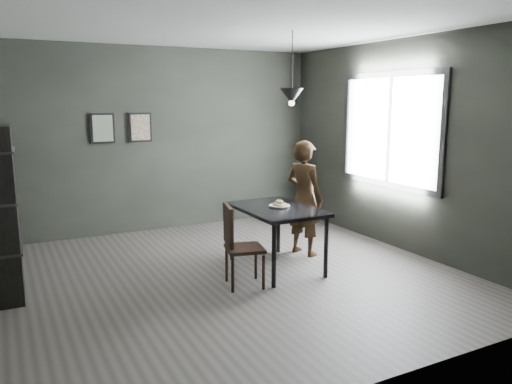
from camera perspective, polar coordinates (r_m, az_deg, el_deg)
name	(u,v)px	position (r m, az deg, el deg)	size (l,w,h in m)	color
ground	(231,276)	(5.86, -2.85, -9.54)	(5.00, 5.00, 0.00)	#34302D
back_wall	(163,140)	(7.87, -10.61, 5.89)	(5.00, 0.10, 2.80)	black
ceiling	(229,23)	(5.56, -3.13, 18.68)	(5.00, 5.00, 0.02)	silver
window_assembly	(389,130)	(7.07, 14.98, 6.84)	(0.04, 1.96, 1.56)	white
cafe_table	(277,214)	(5.93, 2.37, -2.52)	(0.80, 1.20, 0.75)	black
white_plate	(279,206)	(5.95, 2.70, -1.65)	(0.23, 0.23, 0.01)	white
donut_pile	(280,204)	(5.94, 2.70, -1.35)	(0.16, 0.17, 0.07)	#F7ECC0
woman	(304,198)	(6.50, 5.54, -0.68)	(0.55, 0.36, 1.50)	black
wood_chair	(237,240)	(5.40, -2.16, -5.56)	(0.47, 0.47, 0.91)	black
pendant_lamp	(292,96)	(5.99, 4.10, 10.89)	(0.28, 0.28, 0.86)	black
framed_print_left	(103,128)	(7.62, -17.12, 6.97)	(0.34, 0.04, 0.44)	black
framed_print_right	(140,127)	(7.73, -13.09, 7.21)	(0.34, 0.04, 0.44)	black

